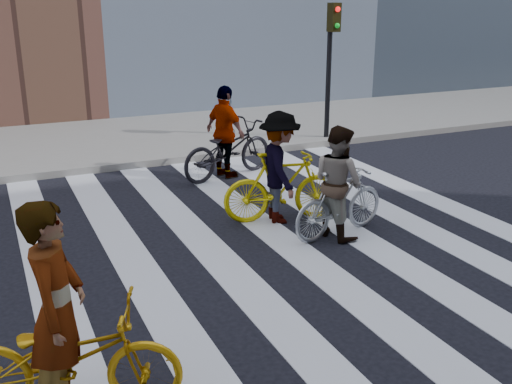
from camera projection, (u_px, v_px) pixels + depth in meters
ground at (256, 253)px, 8.46m from camera, size 100.00×100.00×0.00m
sidewalk_far at (131, 139)px, 14.92m from camera, size 100.00×5.00×0.15m
zebra_crosswalk at (256, 252)px, 8.46m from camera, size 8.25×10.00×0.01m
traffic_signal at (331, 49)px, 14.10m from camera, size 0.22×0.42×3.33m
bike_yellow_left at (69, 358)px, 5.12m from camera, size 2.05×1.33×1.02m
bike_silver_mid at (340, 202)px, 8.95m from camera, size 1.81×0.84×1.05m
bike_yellow_right at (282, 187)px, 9.53m from camera, size 1.97×0.93×1.14m
bike_dark_rear at (228, 149)px, 11.87m from camera, size 2.28×1.36×1.13m
rider_left at (57, 311)px, 4.95m from camera, size 0.69×0.83×1.94m
rider_mid at (338, 182)px, 8.83m from camera, size 0.80×0.94×1.69m
rider_right at (280, 168)px, 9.41m from camera, size 0.89×1.27×1.78m
rider_rear at (225, 132)px, 11.74m from camera, size 0.75×1.16×1.83m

